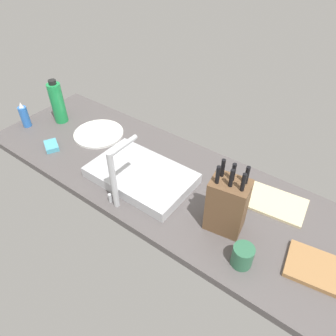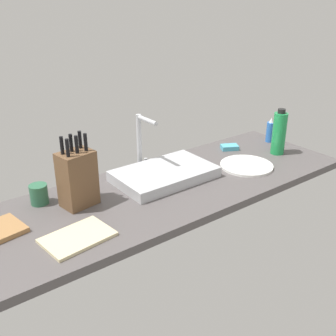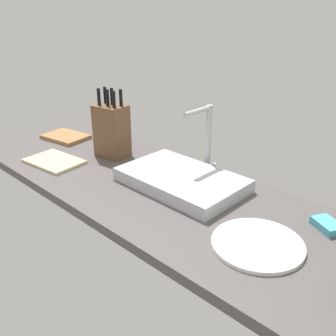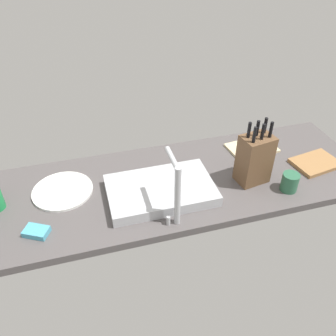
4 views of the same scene
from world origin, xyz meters
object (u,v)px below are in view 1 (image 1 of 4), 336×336
Objects in this scene: sink_basin at (141,175)px; faucet at (116,173)px; dish_towel at (276,203)px; coffee_mug at (242,256)px; knife_block at (227,205)px; dinner_plate at (99,134)px; water_bottle at (58,103)px; dish_sponge at (51,146)px; soap_bottle at (24,116)px; cutting_board at (319,270)px.

faucet reaches higher than sink_basin.
faucet reaches higher than dish_towel.
dish_towel is 32.98cm from coffee_mug.
coffee_mug is at bearing 130.65° from knife_block.
coffee_mug is (-54.17, 11.80, 1.69)cm from sink_basin.
knife_block is 83.90cm from dinner_plate.
dish_sponge is at bearing 129.60° from water_bottle.
dish_sponge is at bearing 9.94° from sink_basin.
soap_bottle is (77.61, 4.01, 3.76)cm from sink_basin.
dish_towel is at bearing -175.18° from dinner_plate.
dinner_plate is (116.73, -12.28, -0.30)cm from cutting_board.
dinner_plate and dish_towel have the same top height.
knife_block is at bearing -175.29° from dish_sponge.
faucet is at bearing 4.29° from coffee_mug.
water_bottle is (108.19, -11.68, -0.37)cm from knife_block.
water_bottle is 26.98cm from dish_sponge.
water_bottle reaches higher than dish_towel.
sink_basin is 76.48cm from cutting_board.
knife_block is at bearing 173.84° from water_bottle.
soap_bottle reaches higher than coffee_mug.
soap_bottle reaches higher than cutting_board.
dinner_plate is 93.86cm from dish_towel.
sink_basin reaches higher than dinner_plate.
water_bottle is at bearing -8.89° from sink_basin.
dinner_plate is 1.10× the size of dish_towel.
water_bottle reaches higher than cutting_board.
sink_basin is at bearing -177.04° from soap_bottle.
dish_towel is (23.21, -20.17, -0.30)cm from cutting_board.
coffee_mug is (-0.91, 32.78, 3.50)cm from dish_towel.
sink_basin reaches higher than dish_towel.
cutting_board is (-34.82, -2.09, -10.77)cm from knife_block.
soap_bottle is (154.07, 4.82, 5.26)cm from cutting_board.
knife_block reaches higher than water_bottle.
sink_basin reaches higher than cutting_board.
water_bottle is at bearing -50.40° from dish_sponge.
faucet is 42.63cm from knife_block.
coffee_mug is at bearing 178.39° from dish_sponge.
coffee_mug reaches higher than cutting_board.
dish_sponge is (104.77, -2.94, -2.90)cm from coffee_mug.
faucet is 3.26× the size of coffee_mug.
dish_towel is (-53.26, -20.98, -1.80)cm from sink_basin.
sink_basin is 2.11× the size of cutting_board.
knife_block is at bearing -40.05° from coffee_mug.
dish_sponge is (-27.01, 4.85, -4.96)cm from soap_bottle.
dinner_plate is at bearing -115.18° from dish_sponge.
cutting_board is 117.38cm from dinner_plate.
faucet reaches higher than cutting_board.
faucet is 53.26cm from dinner_plate.
sink_basin is 42.39cm from dinner_plate.
dish_sponge is at bearing -1.61° from coffee_mug.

